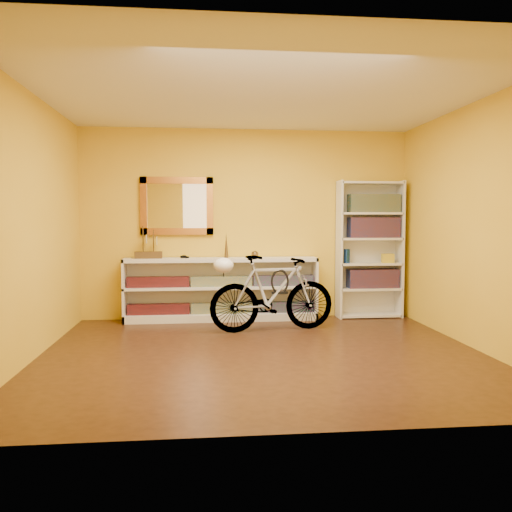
{
  "coord_description": "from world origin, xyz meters",
  "views": [
    {
      "loc": [
        -0.6,
        -5.18,
        1.36
      ],
      "look_at": [
        0.0,
        0.7,
        0.95
      ],
      "focal_mm": 36.49,
      "sensor_mm": 36.0,
      "label": 1
    }
  ],
  "objects": [
    {
      "name": "bronze_ornament",
      "position": [
        -0.29,
        1.81,
        1.02
      ],
      "size": [
        0.06,
        0.06,
        0.34
      ],
      "primitive_type": "cone",
      "color": "brown",
      "rests_on": "console_unit"
    },
    {
      "name": "console_unit",
      "position": [
        -0.36,
        1.81,
        0.42
      ],
      "size": [
        2.6,
        0.35,
        0.85
      ],
      "primitive_type": null,
      "color": "silver",
      "rests_on": "floor"
    },
    {
      "name": "travel_mug",
      "position": [
        1.38,
        1.82,
        0.86
      ],
      "size": [
        0.09,
        0.09,
        0.19
      ],
      "primitive_type": "cylinder",
      "color": "#153796",
      "rests_on": "bookcase"
    },
    {
      "name": "bicycle",
      "position": [
        0.24,
        1.06,
        0.47
      ],
      "size": [
        0.64,
        1.63,
        0.93
      ],
      "primitive_type": "imported",
      "rotation": [
        0.0,
        0.0,
        1.72
      ],
      "color": "silver",
      "rests_on": "floor"
    },
    {
      "name": "book_row_c",
      "position": [
        1.76,
        1.84,
        1.59
      ],
      "size": [
        0.7,
        0.22,
        0.25
      ],
      "primitive_type": "cube",
      "color": "#1A4F5B",
      "rests_on": "bookcase"
    },
    {
      "name": "back_wall",
      "position": [
        0.0,
        2.0,
        1.3
      ],
      "size": [
        4.5,
        0.01,
        2.6
      ],
      "primitive_type": "cube",
      "color": "gold",
      "rests_on": "ground"
    },
    {
      "name": "red_tin",
      "position": [
        1.51,
        1.87,
        1.56
      ],
      "size": [
        0.15,
        0.15,
        0.19
      ],
      "primitive_type": "cube",
      "rotation": [
        0.0,
        0.0,
        -0.0
      ],
      "color": "maroon",
      "rests_on": "bookcase"
    },
    {
      "name": "model_ship",
      "position": [
        -1.32,
        1.81,
        1.06
      ],
      "size": [
        0.36,
        0.15,
        0.43
      ],
      "primitive_type": null,
      "rotation": [
        0.0,
        0.0,
        0.04
      ],
      "color": "#402B11",
      "rests_on": "console_unit"
    },
    {
      "name": "left_wall",
      "position": [
        -2.25,
        0.0,
        1.3
      ],
      "size": [
        0.01,
        4.0,
        2.6
      ],
      "primitive_type": "cube",
      "color": "gold",
      "rests_on": "ground"
    },
    {
      "name": "cd_row_lower",
      "position": [
        -0.36,
        1.79,
        0.17
      ],
      "size": [
        2.5,
        0.13,
        0.14
      ],
      "primitive_type": "cube",
      "color": "black",
      "rests_on": "console_unit"
    },
    {
      "name": "bookcase",
      "position": [
        1.71,
        1.84,
        0.95
      ],
      "size": [
        0.9,
        0.3,
        1.9
      ],
      "primitive_type": null,
      "color": "silver",
      "rests_on": "floor"
    },
    {
      "name": "decorative_orb",
      "position": [
        0.1,
        1.81,
        0.9
      ],
      "size": [
        0.09,
        0.09,
        0.09
      ],
      "primitive_type": "sphere",
      "color": "brown",
      "rests_on": "console_unit"
    },
    {
      "name": "floor",
      "position": [
        0.0,
        0.0,
        -0.01
      ],
      "size": [
        4.5,
        4.0,
        0.01
      ],
      "primitive_type": "cube",
      "color": "black",
      "rests_on": "ground"
    },
    {
      "name": "book_row_b",
      "position": [
        1.76,
        1.84,
        1.25
      ],
      "size": [
        0.7,
        0.22,
        0.28
      ],
      "primitive_type": "cube",
      "color": "maroon",
      "rests_on": "bookcase"
    },
    {
      "name": "cd_row_upper",
      "position": [
        -0.36,
        1.79,
        0.54
      ],
      "size": [
        2.5,
        0.13,
        0.14
      ],
      "primitive_type": "cube",
      "color": "navy",
      "rests_on": "console_unit"
    },
    {
      "name": "gilt_mirror",
      "position": [
        -0.95,
        1.97,
        1.55
      ],
      "size": [
        0.98,
        0.06,
        0.78
      ],
      "primitive_type": "cube",
      "color": "brown",
      "rests_on": "back_wall"
    },
    {
      "name": "helmet",
      "position": [
        -0.36,
        0.97,
        0.82
      ],
      "size": [
        0.24,
        0.23,
        0.18
      ],
      "primitive_type": "ellipsoid",
      "color": "white",
      "rests_on": "bicycle"
    },
    {
      "name": "wall_socket",
      "position": [
        0.9,
        1.99,
        0.25
      ],
      "size": [
        0.09,
        0.02,
        0.09
      ],
      "primitive_type": "cube",
      "color": "silver",
      "rests_on": "back_wall"
    },
    {
      "name": "book_row_a",
      "position": [
        1.76,
        1.84,
        0.55
      ],
      "size": [
        0.7,
        0.22,
        0.26
      ],
      "primitive_type": "cube",
      "color": "maroon",
      "rests_on": "bookcase"
    },
    {
      "name": "yellow_bag",
      "position": [
        1.96,
        1.8,
        0.83
      ],
      "size": [
        0.17,
        0.13,
        0.13
      ],
      "primitive_type": "cube",
      "rotation": [
        0.0,
        0.0,
        -0.13
      ],
      "color": "gold",
      "rests_on": "bookcase"
    },
    {
      "name": "right_wall",
      "position": [
        2.25,
        0.0,
        1.3
      ],
      "size": [
        0.01,
        4.0,
        2.6
      ],
      "primitive_type": "cube",
      "color": "gold",
      "rests_on": "ground"
    },
    {
      "name": "toy_car",
      "position": [
        -0.85,
        1.81,
        0.85
      ],
      "size": [
        0.0,
        0.0,
        0.0
      ],
      "primitive_type": "imported",
      "rotation": [
        0.0,
        0.0,
        1.23
      ],
      "color": "black",
      "rests_on": "console_unit"
    },
    {
      "name": "u_lock",
      "position": [
        0.33,
        1.08,
        0.61
      ],
      "size": [
        0.22,
        0.02,
        0.22
      ],
      "primitive_type": "torus",
      "rotation": [
        1.57,
        0.0,
        0.0
      ],
      "color": "black",
      "rests_on": "bicycle"
    },
    {
      "name": "ceiling",
      "position": [
        0.0,
        0.0,
        2.6
      ],
      "size": [
        4.5,
        4.0,
        0.01
      ],
      "primitive_type": "cube",
      "color": "silver",
      "rests_on": "ground"
    }
  ]
}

